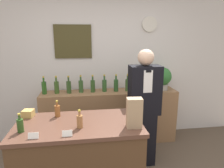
{
  "coord_description": "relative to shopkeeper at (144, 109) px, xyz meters",
  "views": [
    {
      "loc": [
        -0.31,
        -1.48,
        1.82
      ],
      "look_at": [
        0.07,
        1.1,
        1.19
      ],
      "focal_mm": 32.0,
      "sensor_mm": 36.0,
      "label": 1
    }
  ],
  "objects": [
    {
      "name": "shelf_bottle_9",
      "position": [
        0.3,
        0.69,
        0.2
      ],
      "size": [
        0.07,
        0.07,
        0.29
      ],
      "color": "#315527",
      "rests_on": "back_shelf"
    },
    {
      "name": "display_counter",
      "position": [
        -0.89,
        -0.58,
        -0.35
      ],
      "size": [
        1.3,
        0.7,
        0.94
      ],
      "color": "#4C331E",
      "rests_on": "ground_plane"
    },
    {
      "name": "counter_bottle_1",
      "position": [
        -1.12,
        -0.37,
        0.19
      ],
      "size": [
        0.06,
        0.06,
        0.19
      ],
      "color": "brown",
      "rests_on": "display_counter"
    },
    {
      "name": "shelf_bottle_7",
      "position": [
        -0.09,
        0.67,
        0.2
      ],
      "size": [
        0.07,
        0.07,
        0.29
      ],
      "color": "#335328",
      "rests_on": "back_shelf"
    },
    {
      "name": "price_card_right",
      "position": [
        -0.98,
        -0.86,
        0.15
      ],
      "size": [
        0.09,
        0.02,
        0.06
      ],
      "color": "white",
      "rests_on": "display_counter"
    },
    {
      "name": "paper_bag",
      "position": [
        -0.34,
        -0.76,
        0.27
      ],
      "size": [
        0.15,
        0.11,
        0.3
      ],
      "color": "tan",
      "rests_on": "display_counter"
    },
    {
      "name": "back_wall",
      "position": [
        -0.51,
        0.95,
        0.53
      ],
      "size": [
        5.2,
        0.09,
        2.7
      ],
      "color": "silver",
      "rests_on": "ground_plane"
    },
    {
      "name": "potted_plant",
      "position": [
        0.52,
        0.67,
        0.3
      ],
      "size": [
        0.31,
        0.31,
        0.39
      ],
      "color": "#9E998E",
      "rests_on": "back_shelf"
    },
    {
      "name": "shelf_bottle_6",
      "position": [
        -0.28,
        0.68,
        0.2
      ],
      "size": [
        0.07,
        0.07,
        0.29
      ],
      "color": "#274F24",
      "rests_on": "back_shelf"
    },
    {
      "name": "shopkeeper",
      "position": [
        0.0,
        0.0,
        0.0
      ],
      "size": [
        0.42,
        0.26,
        1.66
      ],
      "color": "black",
      "rests_on": "ground_plane"
    },
    {
      "name": "shelf_bottle_3",
      "position": [
        -0.87,
        0.69,
        0.2
      ],
      "size": [
        0.07,
        0.07,
        0.29
      ],
      "color": "#315228",
      "rests_on": "back_shelf"
    },
    {
      "name": "shelf_bottle_0",
      "position": [
        -1.45,
        0.69,
        0.2
      ],
      "size": [
        0.07,
        0.07,
        0.29
      ],
      "color": "#28541E",
      "rests_on": "back_shelf"
    },
    {
      "name": "shelf_bottle_1",
      "position": [
        -1.26,
        0.69,
        0.2
      ],
      "size": [
        0.07,
        0.07,
        0.29
      ],
      "color": "#355321",
      "rests_on": "back_shelf"
    },
    {
      "name": "shelf_bottle_5",
      "position": [
        -0.48,
        0.69,
        0.2
      ],
      "size": [
        0.07,
        0.07,
        0.29
      ],
      "color": "#2B5126",
      "rests_on": "back_shelf"
    },
    {
      "name": "counter_bottle_2",
      "position": [
        -0.87,
        -0.7,
        0.19
      ],
      "size": [
        0.06,
        0.06,
        0.19
      ],
      "color": "#98653A",
      "rests_on": "display_counter"
    },
    {
      "name": "counter_bottle_0",
      "position": [
        -1.42,
        -0.71,
        0.19
      ],
      "size": [
        0.06,
        0.06,
        0.19
      ],
      "color": "#28481A",
      "rests_on": "display_counter"
    },
    {
      "name": "price_card_left",
      "position": [
        -1.27,
        -0.86,
        0.15
      ],
      "size": [
        0.09,
        0.02,
        0.06
      ],
      "color": "white",
      "rests_on": "display_counter"
    },
    {
      "name": "shelf_bottle_8",
      "position": [
        0.11,
        0.69,
        0.2
      ],
      "size": [
        0.07,
        0.07,
        0.29
      ],
      "color": "#334C27",
      "rests_on": "back_shelf"
    },
    {
      "name": "shelf_bottle_4",
      "position": [
        -0.67,
        0.69,
        0.2
      ],
      "size": [
        0.07,
        0.07,
        0.29
      ],
      "color": "#2D4D22",
      "rests_on": "back_shelf"
    },
    {
      "name": "shelf_bottle_2",
      "position": [
        -1.06,
        0.67,
        0.2
      ],
      "size": [
        0.07,
        0.07,
        0.29
      ],
      "color": "#2F4B23",
      "rests_on": "back_shelf"
    },
    {
      "name": "gift_box",
      "position": [
        -1.44,
        -0.34,
        0.16
      ],
      "size": [
        0.13,
        0.13,
        0.08
      ],
      "color": "tan",
      "rests_on": "display_counter"
    },
    {
      "name": "back_shelf",
      "position": [
        -0.39,
        0.68,
        -0.37
      ],
      "size": [
        2.28,
        0.42,
        0.91
      ],
      "color": "#8E6642",
      "rests_on": "ground_plane"
    }
  ]
}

